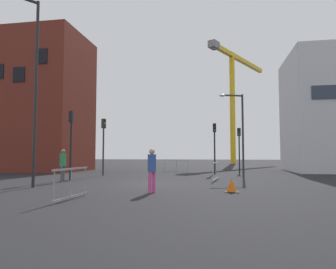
{
  "coord_description": "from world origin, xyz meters",
  "views": [
    {
      "loc": [
        3.82,
        -16.02,
        1.54
      ],
      "look_at": [
        0.0,
        6.27,
        3.03
      ],
      "focal_mm": 32.59,
      "sensor_mm": 36.0,
      "label": 1
    }
  ],
  "objects_px": {
    "traffic_light_near": "(71,134)",
    "traffic_light_far": "(239,142)",
    "streetlamp_tall": "(31,77)",
    "construction_crane": "(234,86)",
    "pedestrian_waiting": "(152,167)",
    "traffic_light_median": "(215,140)",
    "pedestrian_walking": "(63,163)",
    "traffic_light_verge": "(104,138)",
    "traffic_cone_orange": "(232,186)",
    "streetlamp_short": "(239,127)"
  },
  "relations": [
    {
      "from": "pedestrian_waiting",
      "to": "construction_crane",
      "type": "bearing_deg",
      "value": 82.83
    },
    {
      "from": "pedestrian_waiting",
      "to": "traffic_cone_orange",
      "type": "relative_size",
      "value": 3.1
    },
    {
      "from": "construction_crane",
      "to": "pedestrian_waiting",
      "type": "bearing_deg",
      "value": -97.17
    },
    {
      "from": "traffic_light_near",
      "to": "pedestrian_waiting",
      "type": "relative_size",
      "value": 2.38
    },
    {
      "from": "traffic_light_verge",
      "to": "traffic_light_far",
      "type": "bearing_deg",
      "value": 30.49
    },
    {
      "from": "traffic_light_near",
      "to": "traffic_light_median",
      "type": "bearing_deg",
      "value": 39.82
    },
    {
      "from": "streetlamp_tall",
      "to": "traffic_light_near",
      "type": "bearing_deg",
      "value": 93.69
    },
    {
      "from": "streetlamp_tall",
      "to": "traffic_light_far",
      "type": "xyz_separation_m",
      "value": [
        10.43,
        14.29,
        -2.61
      ]
    },
    {
      "from": "traffic_cone_orange",
      "to": "traffic_light_median",
      "type": "bearing_deg",
      "value": 94.2
    },
    {
      "from": "pedestrian_walking",
      "to": "streetlamp_short",
      "type": "bearing_deg",
      "value": 29.52
    },
    {
      "from": "streetlamp_short",
      "to": "traffic_light_verge",
      "type": "xyz_separation_m",
      "value": [
        -9.81,
        -0.4,
        -0.69
      ]
    },
    {
      "from": "traffic_light_far",
      "to": "pedestrian_walking",
      "type": "distance_m",
      "value": 15.4
    },
    {
      "from": "traffic_light_median",
      "to": "pedestrian_waiting",
      "type": "height_order",
      "value": "traffic_light_median"
    },
    {
      "from": "construction_crane",
      "to": "traffic_light_near",
      "type": "relative_size",
      "value": 4.58
    },
    {
      "from": "traffic_light_median",
      "to": "traffic_light_far",
      "type": "height_order",
      "value": "traffic_light_median"
    },
    {
      "from": "traffic_light_near",
      "to": "streetlamp_tall",
      "type": "bearing_deg",
      "value": -86.31
    },
    {
      "from": "traffic_light_verge",
      "to": "pedestrian_waiting",
      "type": "height_order",
      "value": "traffic_light_verge"
    },
    {
      "from": "pedestrian_waiting",
      "to": "traffic_light_verge",
      "type": "bearing_deg",
      "value": 121.99
    },
    {
      "from": "pedestrian_walking",
      "to": "traffic_cone_orange",
      "type": "distance_m",
      "value": 9.75
    },
    {
      "from": "construction_crane",
      "to": "traffic_cone_orange",
      "type": "distance_m",
      "value": 42.93
    },
    {
      "from": "traffic_light_median",
      "to": "traffic_cone_orange",
      "type": "relative_size",
      "value": 7.06
    },
    {
      "from": "traffic_light_near",
      "to": "traffic_cone_orange",
      "type": "bearing_deg",
      "value": -26.33
    },
    {
      "from": "traffic_light_near",
      "to": "traffic_light_median",
      "type": "relative_size",
      "value": 1.05
    },
    {
      "from": "streetlamp_tall",
      "to": "traffic_light_near",
      "type": "height_order",
      "value": "streetlamp_tall"
    },
    {
      "from": "pedestrian_walking",
      "to": "streetlamp_tall",
      "type": "bearing_deg",
      "value": -90.86
    },
    {
      "from": "traffic_light_median",
      "to": "streetlamp_tall",
      "type": "bearing_deg",
      "value": -125.35
    },
    {
      "from": "streetlamp_short",
      "to": "traffic_light_median",
      "type": "distance_m",
      "value": 3.61
    },
    {
      "from": "construction_crane",
      "to": "traffic_light_verge",
      "type": "xyz_separation_m",
      "value": [
        -10.95,
        -32.32,
        -10.68
      ]
    },
    {
      "from": "traffic_light_median",
      "to": "pedestrian_walking",
      "type": "height_order",
      "value": "traffic_light_median"
    },
    {
      "from": "traffic_light_near",
      "to": "traffic_cone_orange",
      "type": "height_order",
      "value": "traffic_light_near"
    },
    {
      "from": "traffic_light_near",
      "to": "traffic_light_far",
      "type": "distance_m",
      "value": 14.48
    },
    {
      "from": "traffic_light_far",
      "to": "streetlamp_tall",
      "type": "bearing_deg",
      "value": -126.13
    },
    {
      "from": "traffic_light_median",
      "to": "traffic_light_verge",
      "type": "height_order",
      "value": "traffic_light_verge"
    },
    {
      "from": "construction_crane",
      "to": "traffic_light_far",
      "type": "height_order",
      "value": "construction_crane"
    },
    {
      "from": "streetlamp_tall",
      "to": "streetlamp_short",
      "type": "xyz_separation_m",
      "value": [
        10.14,
        8.74,
        -1.73
      ]
    },
    {
      "from": "traffic_light_far",
      "to": "traffic_cone_orange",
      "type": "height_order",
      "value": "traffic_light_far"
    },
    {
      "from": "traffic_light_far",
      "to": "pedestrian_waiting",
      "type": "distance_m",
      "value": 15.83
    },
    {
      "from": "construction_crane",
      "to": "traffic_cone_orange",
      "type": "xyz_separation_m",
      "value": [
        -2.04,
        -40.8,
        -13.21
      ]
    },
    {
      "from": "traffic_light_far",
      "to": "pedestrian_walking",
      "type": "xyz_separation_m",
      "value": [
        -10.39,
        -11.26,
        -1.52
      ]
    },
    {
      "from": "construction_crane",
      "to": "pedestrian_waiting",
      "type": "relative_size",
      "value": 10.91
    },
    {
      "from": "streetlamp_tall",
      "to": "pedestrian_walking",
      "type": "distance_m",
      "value": 5.12
    },
    {
      "from": "traffic_light_near",
      "to": "traffic_light_median",
      "type": "height_order",
      "value": "traffic_light_near"
    },
    {
      "from": "streetlamp_short",
      "to": "traffic_light_far",
      "type": "xyz_separation_m",
      "value": [
        0.3,
        5.55,
        -0.88
      ]
    },
    {
      "from": "pedestrian_waiting",
      "to": "traffic_cone_orange",
      "type": "height_order",
      "value": "pedestrian_waiting"
    },
    {
      "from": "construction_crane",
      "to": "pedestrian_waiting",
      "type": "distance_m",
      "value": 43.63
    },
    {
      "from": "construction_crane",
      "to": "traffic_light_verge",
      "type": "height_order",
      "value": "construction_crane"
    },
    {
      "from": "traffic_light_verge",
      "to": "pedestrian_waiting",
      "type": "relative_size",
      "value": 2.35
    },
    {
      "from": "construction_crane",
      "to": "traffic_light_verge",
      "type": "bearing_deg",
      "value": -108.72
    },
    {
      "from": "streetlamp_short",
      "to": "traffic_light_verge",
      "type": "bearing_deg",
      "value": -177.66
    },
    {
      "from": "traffic_light_near",
      "to": "pedestrian_waiting",
      "type": "xyz_separation_m",
      "value": [
        6.35,
        -5.41,
        -1.79
      ]
    }
  ]
}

